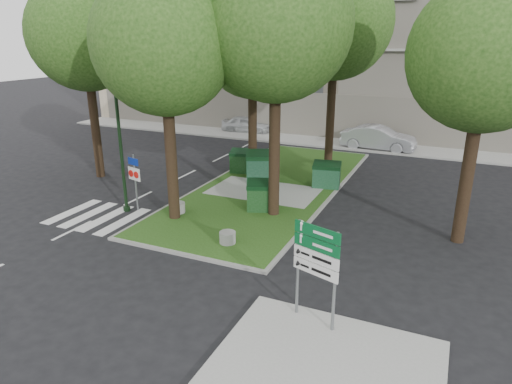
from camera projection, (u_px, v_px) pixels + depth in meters
The scene contains 26 objects.
ground at pixel (171, 252), 15.75m from camera, with size 120.00×120.00×0.00m, color black.
median_island at pixel (272, 186), 22.44m from camera, with size 6.00×16.00×0.12m, color #264914.
median_kerb at pixel (272, 186), 22.44m from camera, with size 6.30×16.30×0.10m, color gray.
sidewalk_corner at pixel (326, 367), 10.20m from camera, with size 5.00×4.00×0.12m, color #999993.
building_sidewalk at pixel (322, 142), 31.69m from camera, with size 42.00×3.00×0.12m, color #999993.
zebra_crossing at pixel (114, 220), 18.49m from camera, with size 5.00×3.00×0.01m, color silver.
apartment_building at pixel (354, 23), 35.58m from camera, with size 41.00×12.00×16.00m, color tan.
tree_median_near_left at pixel (166, 28), 16.12m from camera, with size 5.20×5.20×10.53m.
tree_median_near_right at pixel (279, 9), 16.27m from camera, with size 5.60×5.60×11.46m.
tree_median_mid at pixel (255, 38), 21.64m from camera, with size 4.80×4.80×9.99m.
tree_median_far at pixel (338, 9), 22.56m from camera, with size 5.80×5.80×11.93m.
tree_street_left at pixel (86, 23), 21.73m from camera, with size 5.40×5.40×11.00m.
tree_street_right at pixel (492, 39), 14.33m from camera, with size 5.00×5.00×10.06m.
dumpster_a at pixel (243, 161), 24.38m from camera, with size 1.50×1.22×1.22m.
dumpster_b at pixel (262, 167), 22.82m from camera, with size 1.98×1.74×1.53m.
dumpster_c at pixel (263, 196), 19.10m from camera, with size 1.60×1.37×1.26m.
dumpster_d at pixel (327, 175), 21.98m from camera, with size 1.46×1.14×1.23m.
bollard_left at pixel (178, 208), 18.87m from camera, with size 0.59×0.59×0.42m, color gray.
bollard_right at pixel (228, 237), 16.10m from camera, with size 0.58×0.58×0.41m, color gray.
bollard_mid at pixel (256, 202), 19.59m from camera, with size 0.54×0.54×0.38m, color #979893.
litter_bin at pixel (326, 179), 22.22m from camera, with size 0.39×0.39×0.68m, color #B9CA17.
street_lamp at pixel (119, 133), 18.35m from camera, with size 0.43×0.43×5.37m.
traffic_sign_pole at pixel (135, 175), 19.02m from camera, with size 0.72×0.23×2.44m.
directional_sign at pixel (317, 259), 11.19m from camera, with size 1.27×0.46×2.65m.
car_white at pixel (246, 124), 34.80m from camera, with size 1.52×3.79×1.29m, color silver.
car_silver at pixel (378, 138), 29.55m from camera, with size 1.65×4.72×1.56m, color #ACAEB5.
Camera 1 is at (8.49, -11.77, 7.09)m, focal length 32.00 mm.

